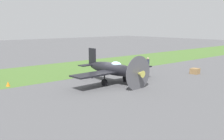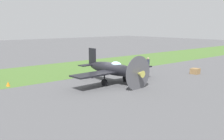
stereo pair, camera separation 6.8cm
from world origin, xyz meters
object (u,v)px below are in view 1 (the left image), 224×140
at_px(supply_crate, 195,71).
at_px(runway_marker_cone, 8,84).
at_px(ground_crew_chief, 148,64).
at_px(airplane_lead, 113,69).

xyz_separation_m(supply_crate, runway_marker_cone, (18.60, -7.83, -0.10)).
bearing_deg(ground_crew_chief, airplane_lead, -1.47).
relative_size(ground_crew_chief, supply_crate, 1.92).
distance_m(supply_crate, runway_marker_cone, 20.19).
xyz_separation_m(airplane_lead, runway_marker_cone, (8.21, -5.36, -1.18)).
distance_m(ground_crew_chief, supply_crate, 5.51).
relative_size(airplane_lead, runway_marker_cone, 21.35).
bearing_deg(ground_crew_chief, supply_crate, 106.71).
relative_size(airplane_lead, ground_crew_chief, 5.43).
height_order(ground_crew_chief, runway_marker_cone, ground_crew_chief).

